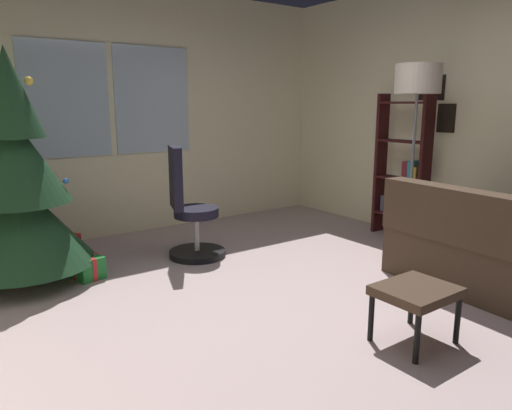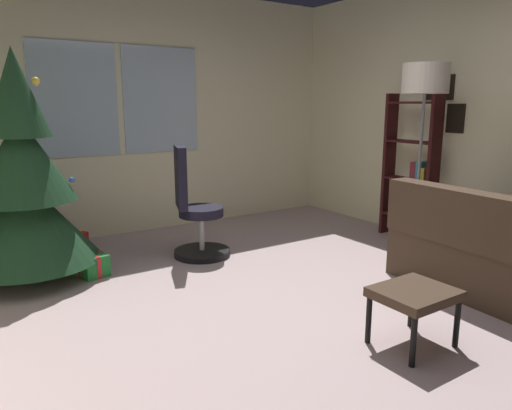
# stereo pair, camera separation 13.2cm
# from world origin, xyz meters

# --- Properties ---
(ground_plane) EXTENTS (4.85, 5.60, 0.10)m
(ground_plane) POSITION_xyz_m (0.00, 0.00, -0.05)
(ground_plane) COLOR #B9A1A1
(wall_back_with_windows) EXTENTS (4.85, 0.12, 2.79)m
(wall_back_with_windows) POSITION_xyz_m (-0.02, 2.85, 1.40)
(wall_back_with_windows) COLOR #F1EABF
(wall_back_with_windows) RESTS_ON ground_plane
(wall_right_with_frames) EXTENTS (0.12, 5.60, 2.79)m
(wall_right_with_frames) POSITION_xyz_m (2.48, 0.00, 1.39)
(wall_right_with_frames) COLOR #F1EABF
(wall_right_with_frames) RESTS_ON ground_plane
(footstool) EXTENTS (0.48, 0.40, 0.37)m
(footstool) POSITION_xyz_m (0.24, -0.82, 0.32)
(footstool) COLOR #423123
(footstool) RESTS_ON ground_plane
(holiday_tree) EXTENTS (1.16, 1.16, 2.40)m
(holiday_tree) POSITION_xyz_m (-1.55, 1.78, 0.80)
(holiday_tree) COLOR #4C331E
(holiday_tree) RESTS_ON ground_plane
(gift_box_red) EXTENTS (0.37, 0.33, 0.19)m
(gift_box_red) POSITION_xyz_m (-1.09, 2.44, 0.09)
(gift_box_red) COLOR red
(gift_box_red) RESTS_ON ground_plane
(gift_box_green) EXTENTS (0.28, 0.34, 0.20)m
(gift_box_green) POSITION_xyz_m (-1.10, 1.59, 0.10)
(gift_box_green) COLOR #1E722D
(gift_box_green) RESTS_ON ground_plane
(office_chair) EXTENTS (0.56, 0.56, 1.10)m
(office_chair) POSITION_xyz_m (-0.09, 1.55, 0.43)
(office_chair) COLOR black
(office_chair) RESTS_ON ground_plane
(bookshelf) EXTENTS (0.18, 0.64, 1.61)m
(bookshelf) POSITION_xyz_m (2.21, 0.81, 0.72)
(bookshelf) COLOR #341212
(bookshelf) RESTS_ON ground_plane
(floor_lamp) EXTENTS (0.44, 0.44, 1.87)m
(floor_lamp) POSITION_xyz_m (1.82, 0.41, 1.64)
(floor_lamp) COLOR slate
(floor_lamp) RESTS_ON ground_plane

